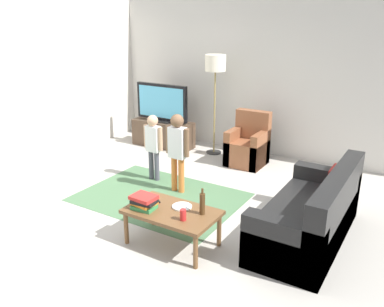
{
  "coord_description": "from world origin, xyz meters",
  "views": [
    {
      "loc": [
        2.7,
        -3.79,
        2.43
      ],
      "look_at": [
        0.0,
        0.6,
        0.65
      ],
      "focal_mm": 37.75,
      "sensor_mm": 36.0,
      "label": 1
    }
  ],
  "objects_px": {
    "plate": "(182,207)",
    "tv_stand": "(163,134)",
    "tv": "(162,103)",
    "bottle": "(202,203)",
    "book_stack": "(144,202)",
    "child_near_tv": "(153,142)",
    "child_center": "(177,146)",
    "couch": "(314,218)",
    "armchair": "(248,147)",
    "tv_remote": "(155,200)",
    "soda_can": "(183,215)",
    "floor_lamp": "(215,68)",
    "coffee_table": "(172,214)"
  },
  "relations": [
    {
      "from": "plate",
      "to": "couch",
      "type": "bearing_deg",
      "value": 31.81
    },
    {
      "from": "soda_can",
      "to": "couch",
      "type": "bearing_deg",
      "value": 43.23
    },
    {
      "from": "child_center",
      "to": "book_stack",
      "type": "relative_size",
      "value": 3.98
    },
    {
      "from": "floor_lamp",
      "to": "book_stack",
      "type": "distance_m",
      "value": 3.4
    },
    {
      "from": "floor_lamp",
      "to": "coffee_table",
      "type": "distance_m",
      "value": 3.42
    },
    {
      "from": "tv",
      "to": "bottle",
      "type": "distance_m",
      "value": 3.7
    },
    {
      "from": "tv_remote",
      "to": "book_stack",
      "type": "bearing_deg",
      "value": -57.95
    },
    {
      "from": "soda_can",
      "to": "plate",
      "type": "xyz_separation_m",
      "value": [
        -0.17,
        0.24,
        -0.05
      ]
    },
    {
      "from": "floor_lamp",
      "to": "plate",
      "type": "height_order",
      "value": "floor_lamp"
    },
    {
      "from": "tv_stand",
      "to": "book_stack",
      "type": "relative_size",
      "value": 4.17
    },
    {
      "from": "child_center",
      "to": "soda_can",
      "type": "xyz_separation_m",
      "value": [
        0.96,
        -1.35,
        -0.21
      ]
    },
    {
      "from": "bottle",
      "to": "plate",
      "type": "bearing_deg",
      "value": 175.76
    },
    {
      "from": "child_center",
      "to": "plate",
      "type": "relative_size",
      "value": 5.2
    },
    {
      "from": "tv",
      "to": "book_stack",
      "type": "xyz_separation_m",
      "value": [
        1.87,
        -2.95,
        -0.35
      ]
    },
    {
      "from": "tv",
      "to": "book_stack",
      "type": "bearing_deg",
      "value": -57.6
    },
    {
      "from": "armchair",
      "to": "floor_lamp",
      "type": "xyz_separation_m",
      "value": [
        -0.77,
        0.19,
        1.25
      ]
    },
    {
      "from": "child_center",
      "to": "book_stack",
      "type": "bearing_deg",
      "value": -71.33
    },
    {
      "from": "child_center",
      "to": "soda_can",
      "type": "height_order",
      "value": "child_center"
    },
    {
      "from": "bottle",
      "to": "soda_can",
      "type": "height_order",
      "value": "bottle"
    },
    {
      "from": "tv_remote",
      "to": "plate",
      "type": "bearing_deg",
      "value": 31.92
    },
    {
      "from": "child_center",
      "to": "tv_remote",
      "type": "bearing_deg",
      "value": -68.58
    },
    {
      "from": "tv",
      "to": "child_near_tv",
      "type": "xyz_separation_m",
      "value": [
        0.86,
        -1.43,
        -0.23
      ]
    },
    {
      "from": "soda_can",
      "to": "tv_remote",
      "type": "bearing_deg",
      "value": 157.07
    },
    {
      "from": "plate",
      "to": "tv_stand",
      "type": "bearing_deg",
      "value": 128.97
    },
    {
      "from": "child_center",
      "to": "plate",
      "type": "xyz_separation_m",
      "value": [
        0.79,
        -1.11,
        -0.26
      ]
    },
    {
      "from": "tv",
      "to": "book_stack",
      "type": "distance_m",
      "value": 3.51
    },
    {
      "from": "tv_remote",
      "to": "tv_stand",
      "type": "bearing_deg",
      "value": 152.71
    },
    {
      "from": "floor_lamp",
      "to": "child_near_tv",
      "type": "distance_m",
      "value": 1.86
    },
    {
      "from": "soda_can",
      "to": "child_center",
      "type": "bearing_deg",
      "value": 125.54
    },
    {
      "from": "armchair",
      "to": "coffee_table",
      "type": "height_order",
      "value": "armchair"
    },
    {
      "from": "book_stack",
      "to": "coffee_table",
      "type": "bearing_deg",
      "value": 22.71
    },
    {
      "from": "couch",
      "to": "armchair",
      "type": "height_order",
      "value": "armchair"
    },
    {
      "from": "armchair",
      "to": "tv_remote",
      "type": "xyz_separation_m",
      "value": [
        0.05,
        -2.71,
        0.13
      ]
    },
    {
      "from": "book_stack",
      "to": "bottle",
      "type": "xyz_separation_m",
      "value": [
        0.61,
        0.22,
        0.05
      ]
    },
    {
      "from": "child_center",
      "to": "tv_remote",
      "type": "distance_m",
      "value": 1.24
    },
    {
      "from": "bottle",
      "to": "coffee_table",
      "type": "bearing_deg",
      "value": -162.65
    },
    {
      "from": "soda_can",
      "to": "child_near_tv",
      "type": "bearing_deg",
      "value": 134.93
    },
    {
      "from": "child_near_tv",
      "to": "tv_remote",
      "type": "relative_size",
      "value": 6.03
    },
    {
      "from": "book_stack",
      "to": "bottle",
      "type": "distance_m",
      "value": 0.65
    },
    {
      "from": "bottle",
      "to": "floor_lamp",
      "type": "bearing_deg",
      "value": 116.43
    },
    {
      "from": "child_center",
      "to": "armchair",
      "type": "bearing_deg",
      "value": 76.26
    },
    {
      "from": "child_near_tv",
      "to": "bottle",
      "type": "bearing_deg",
      "value": -38.81
    },
    {
      "from": "tv_remote",
      "to": "child_center",
      "type": "bearing_deg",
      "value": 140.08
    },
    {
      "from": "floor_lamp",
      "to": "soda_can",
      "type": "height_order",
      "value": "floor_lamp"
    },
    {
      "from": "book_stack",
      "to": "floor_lamp",
      "type": "bearing_deg",
      "value": 104.99
    },
    {
      "from": "bottle",
      "to": "tv_stand",
      "type": "bearing_deg",
      "value": 132.02
    },
    {
      "from": "tv",
      "to": "child_near_tv",
      "type": "bearing_deg",
      "value": -58.89
    },
    {
      "from": "couch",
      "to": "floor_lamp",
      "type": "distance_m",
      "value": 3.45
    },
    {
      "from": "couch",
      "to": "plate",
      "type": "xyz_separation_m",
      "value": [
        -1.25,
        -0.78,
        0.14
      ]
    },
    {
      "from": "book_stack",
      "to": "soda_can",
      "type": "bearing_deg",
      "value": 0.01
    }
  ]
}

